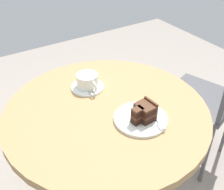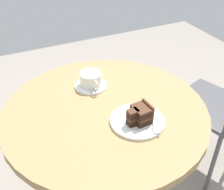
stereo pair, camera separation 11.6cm
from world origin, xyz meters
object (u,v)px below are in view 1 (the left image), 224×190
napkin (141,118)px  cafe_chair (218,90)px  fork (157,120)px  cake_slice (144,112)px  teaspoon (92,90)px  saucer (87,87)px  cake_plate (141,119)px  coffee_cup (88,80)px

napkin → cafe_chair: bearing=100.5°
fork → cake_slice: bearing=-117.7°
napkin → teaspoon: bearing=-164.0°
saucer → fork: (0.36, 0.11, 0.01)m
cake_plate → napkin: cake_plate is taller
teaspoon → cake_slice: 0.29m
saucer → napkin: bearing=14.5°
coffee_cup → cake_plate: bearing=12.3°
teaspoon → fork: 0.33m
cake_slice → fork: cake_slice is taller
cake_plate → cake_slice: size_ratio=2.23×
napkin → cafe_chair: 0.67m
cake_slice → napkin: (-0.02, 0.00, -0.04)m
saucer → cake_plate: (0.31, 0.07, 0.00)m
teaspoon → cafe_chair: bearing=128.4°
cafe_chair → fork: bearing=-2.0°
fork → napkin: 0.07m
cake_plate → napkin: size_ratio=1.01×
fork → cake_plate: bearing=-122.4°
cake_plate → cafe_chair: size_ratio=0.22×
cafe_chair → teaspoon: bearing=-29.4°
teaspoon → cake_plate: teaspoon is taller
saucer → cafe_chair: (0.18, 0.71, -0.17)m
saucer → napkin: 0.31m
cake_plate → cake_slice: 0.04m
saucer → cake_slice: cake_slice is taller
cake_slice → saucer: bearing=-167.2°
teaspoon → cake_slice: cake_slice is taller
coffee_cup → teaspoon: coffee_cup is taller
fork → teaspoon: bearing=-143.9°
fork → napkin: size_ratio=0.68×
coffee_cup → fork: coffee_cup is taller
fork → cafe_chair: (-0.18, 0.60, -0.18)m
teaspoon → cake_plate: size_ratio=0.41×
napkin → cafe_chair: size_ratio=0.22×
cake_plate → napkin: bearing=131.5°
cake_plate → coffee_cup: bearing=-167.7°
cake_plate → fork: fork is taller
saucer → coffee_cup: size_ratio=1.12×
napkin → coffee_cup: bearing=-165.7°
coffee_cup → napkin: size_ratio=0.63×
coffee_cup → teaspoon: size_ratio=1.53×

